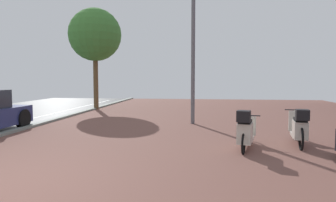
{
  "coord_description": "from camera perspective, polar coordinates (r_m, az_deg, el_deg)",
  "views": [
    {
      "loc": [
        3.37,
        -3.72,
        1.65
      ],
      "look_at": [
        2.56,
        2.97,
        1.14
      ],
      "focal_mm": 32.71,
      "sensor_mm": 36.0,
      "label": 1
    }
  ],
  "objects": [
    {
      "name": "scooter_near",
      "position": [
        8.09,
        23.21,
        -4.65
      ],
      "size": [
        0.62,
        1.83,
        0.96
      ],
      "color": "black",
      "rests_on": "ground"
    },
    {
      "name": "scooter_mid",
      "position": [
        7.26,
        14.28,
        -5.45
      ],
      "size": [
        0.73,
        1.73,
        0.97
      ],
      "color": "black",
      "rests_on": "ground"
    },
    {
      "name": "street_tree",
      "position": [
        16.63,
        -13.45,
        11.86
      ],
      "size": [
        2.71,
        2.71,
        5.24
      ],
      "color": "brown",
      "rests_on": "ground"
    },
    {
      "name": "lamp_post",
      "position": [
        11.17,
        4.72,
        14.41
      ],
      "size": [
        0.2,
        0.52,
        6.56
      ],
      "color": "slate",
      "rests_on": "ground"
    }
  ]
}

